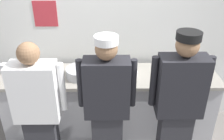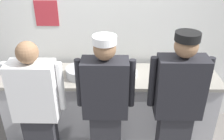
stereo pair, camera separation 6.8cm
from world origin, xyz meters
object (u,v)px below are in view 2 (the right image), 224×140
object	(u,v)px
plate_stack_front	(24,77)
plate_stack_rear	(128,73)
sheet_tray	(175,74)
chefs_knife	(113,71)
chef_far_right	(177,106)
chef_center	(106,106)
squeeze_bottle_primary	(113,71)
chef_near_left	(37,110)
mixing_bowl_steel	(81,72)
ramekin_orange_sauce	(104,70)
deli_cup	(22,64)
ramekin_yellow_sauce	(58,76)

from	to	relation	value
plate_stack_front	plate_stack_rear	size ratio (longest dim) A/B	0.88
plate_stack_front	plate_stack_rear	xyz separation A→B (m)	(1.25, 0.10, 0.00)
plate_stack_front	plate_stack_rear	world-z (taller)	same
sheet_tray	chefs_knife	size ratio (longest dim) A/B	1.86
chef_far_right	plate_stack_front	bearing A→B (deg)	163.68
chef_center	squeeze_bottle_primary	bearing A→B (deg)	82.58
chef_far_right	plate_stack_front	xyz separation A→B (m)	(-1.74, 0.51, 0.03)
chef_far_right	plate_stack_front	size ratio (longest dim) A/B	7.75
chef_center	plate_stack_front	xyz separation A→B (m)	(-1.00, 0.49, 0.06)
chef_far_right	chefs_knife	distance (m)	0.98
chef_near_left	mixing_bowl_steel	size ratio (longest dim) A/B	4.49
squeeze_bottle_primary	ramekin_orange_sauce	distance (m)	0.21
chef_near_left	squeeze_bottle_primary	size ratio (longest dim) A/B	8.73
deli_cup	mixing_bowl_steel	bearing A→B (deg)	-15.76
chef_near_left	sheet_tray	world-z (taller)	chef_near_left
deli_cup	ramekin_yellow_sauce	bearing A→B (deg)	-26.55
plate_stack_front	squeeze_bottle_primary	bearing A→B (deg)	2.40
plate_stack_front	chef_far_right	bearing A→B (deg)	-16.32
sheet_tray	mixing_bowl_steel	bearing A→B (deg)	-177.86
chef_center	sheet_tray	size ratio (longest dim) A/B	3.25
chef_far_right	deli_cup	bearing A→B (deg)	156.38
plate_stack_rear	squeeze_bottle_primary	size ratio (longest dim) A/B	1.34
chef_center	plate_stack_rear	xyz separation A→B (m)	(0.25, 0.59, 0.06)
chef_far_right	mixing_bowl_steel	distance (m)	1.22
chef_near_left	squeeze_bottle_primary	world-z (taller)	chef_near_left
sheet_tray	ramekin_orange_sauce	xyz separation A→B (m)	(-0.88, 0.08, 0.01)
chef_center	mixing_bowl_steel	distance (m)	0.66
chef_center	sheet_tray	world-z (taller)	chef_center
chef_far_right	chefs_knife	world-z (taller)	chef_far_right
squeeze_bottle_primary	chefs_knife	distance (m)	0.18
chef_far_right	chef_center	bearing A→B (deg)	178.48
deli_cup	chef_center	bearing A→B (deg)	-35.17
chefs_knife	chef_center	bearing A→B (deg)	-95.75
ramekin_orange_sauce	ramekin_yellow_sauce	size ratio (longest dim) A/B	1.03
chef_far_right	deli_cup	xyz separation A→B (m)	(-1.88, 0.82, 0.05)
chef_far_right	chefs_knife	bearing A→B (deg)	133.08
ramekin_orange_sauce	sheet_tray	bearing A→B (deg)	-5.13
chef_near_left	mixing_bowl_steel	distance (m)	0.73
ramekin_orange_sauce	chefs_knife	world-z (taller)	ramekin_orange_sauce
plate_stack_rear	sheet_tray	world-z (taller)	plate_stack_rear
chef_near_left	chef_center	bearing A→B (deg)	3.55
squeeze_bottle_primary	ramekin_yellow_sauce	bearing A→B (deg)	-179.74
plate_stack_rear	ramekin_orange_sauce	size ratio (longest dim) A/B	2.55
squeeze_bottle_primary	chefs_knife	world-z (taller)	squeeze_bottle_primary
chef_far_right	squeeze_bottle_primary	xyz separation A→B (m)	(-0.67, 0.55, 0.09)
chef_near_left	plate_stack_rear	size ratio (longest dim) A/B	6.50
sheet_tray	deli_cup	bearing A→B (deg)	174.67
chef_center	chefs_knife	xyz separation A→B (m)	(0.07, 0.70, 0.04)
plate_stack_front	sheet_tray	distance (m)	1.85
squeeze_bottle_primary	plate_stack_rear	bearing A→B (deg)	16.95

